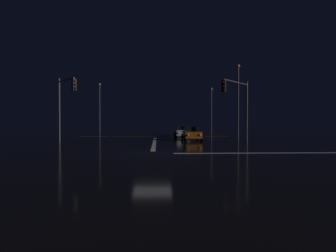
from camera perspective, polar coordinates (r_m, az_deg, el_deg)
The scene contains 12 objects.
ground at distance 17.00m, azimuth -3.46°, elevation -6.28°, with size 120.00×120.00×0.10m, color black.
stop_line_north at distance 26.19m, azimuth -3.03°, elevation -3.67°, with size 0.35×15.90×0.01m.
centre_line_ns at distance 37.76m, azimuth -2.79°, elevation -2.30°, with size 22.00×0.15×0.01m.
crosswalk_bar_east at distance 19.22m, azimuth 25.74°, elevation -5.38°, with size 15.90×0.40×0.01m.
sedan_orange at distance 29.48m, azimuth 5.22°, elevation -1.62°, with size 2.02×4.33×1.57m.
sedan_white at distance 35.05m, azimuth 3.14°, elevation -1.24°, with size 2.02×4.33×1.57m.
sedan_silver at distance 41.00m, azimuth 2.89°, elevation -0.94°, with size 2.02×4.33×1.57m.
traffic_signal_nw at distance 27.25m, azimuth -21.80°, elevation 5.71°, with size 2.52×2.52×6.48m.
traffic_signal_ne at distance 26.41m, azimuth 15.19°, elevation 5.80°, with size 3.60×3.60×6.27m.
streetlamp_left_far at distance 49.00m, azimuth -14.90°, elevation 4.58°, with size 0.44×0.44×9.22m.
streetlamp_right_near at distance 33.40m, azimuth 15.24°, elevation 6.41°, with size 0.44×0.44×9.27m.
streetlamp_right_far at distance 48.82m, azimuth 9.57°, elevation 4.19°, with size 0.44×0.44×8.52m.
Camera 1 is at (0.36, -16.87, 2.04)m, focal length 27.54 mm.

